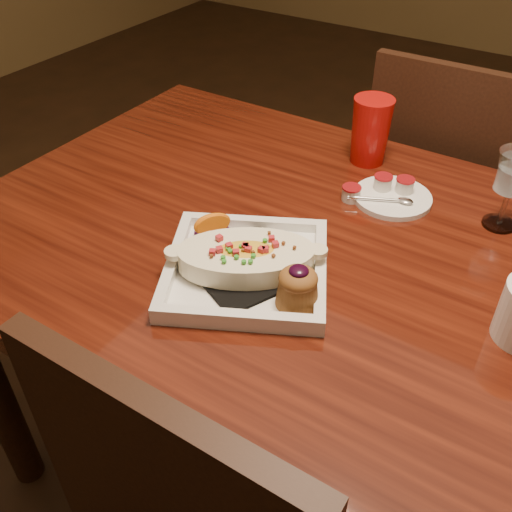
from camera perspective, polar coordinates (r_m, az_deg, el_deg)
The scene contains 7 objects.
floor at distance 1.58m, azimuth 6.81°, elevation -22.08°, with size 7.00×7.00×0.00m, color black.
table at distance 1.06m, azimuth 9.44°, elevation -4.53°, with size 1.50×0.90×0.75m.
chair_far at distance 1.64m, azimuth 18.31°, elevation 4.69°, with size 0.42×0.42×0.93m.
plate at distance 0.93m, azimuth -0.56°, elevation -0.80°, with size 0.35×0.35×0.08m.
saucer at distance 1.17m, azimuth 13.41°, elevation 5.99°, with size 0.15×0.15×0.10m.
creamer_loose at distance 1.15m, azimuth 9.50°, elevation 6.22°, with size 0.04×0.04×0.03m.
red_tumbler at distance 1.27m, azimuth 11.38°, elevation 12.17°, with size 0.09×0.09×0.14m, color red.
Camera 1 is at (0.26, -0.74, 1.37)m, focal length 40.00 mm.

